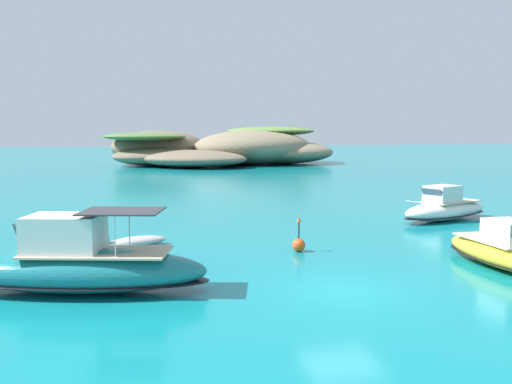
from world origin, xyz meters
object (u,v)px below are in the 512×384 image
islet_large (257,149)px  motorboat_yellow (503,251)px  islet_small (166,151)px  dinghy_tender (138,241)px  motorboat_white (445,208)px  motorboat_teal (78,266)px  channel_buoy (299,244)px

islet_large → motorboat_yellow: (-7.98, -71.49, -1.81)m
islet_small → dinghy_tender: size_ratio=9.59×
islet_large → dinghy_tender: 67.67m
motorboat_white → dinghy_tender: 17.80m
islet_small → islet_large: bearing=5.9°
motorboat_yellow → motorboat_teal: bearing=178.5°
dinghy_tender → islet_small: bearing=84.4°
channel_buoy → islet_small: bearing=90.4°
motorboat_yellow → islet_large: bearing=83.6°
islet_small → motorboat_teal: 70.05m
motorboat_white → channel_buoy: motorboat_white is taller
motorboat_yellow → motorboat_white: motorboat_white is taller
islet_small → motorboat_white: size_ratio=3.89×
islet_small → channel_buoy: bearing=-89.6°
islet_small → motorboat_white: bearing=-79.2°
motorboat_teal → motorboat_white: bearing=27.8°
dinghy_tender → channel_buoy: channel_buoy is taller
motorboat_white → dinghy_tender: bearing=-168.8°
channel_buoy → motorboat_white: bearing=29.8°
motorboat_yellow → motorboat_teal: 15.18m
islet_large → motorboat_teal: 74.78m
motorboat_teal → dinghy_tender: (2.04, 6.83, -0.60)m
motorboat_teal → channel_buoy: (8.64, 4.06, -0.49)m
islet_small → motorboat_yellow: bearing=-84.3°
islet_large → motorboat_teal: islet_large is taller
islet_large → dinghy_tender: (-21.11, -64.26, -2.20)m
islet_small → motorboat_teal: (-8.22, -69.55, -1.35)m
islet_large → motorboat_teal: (-23.15, -71.09, -1.59)m
motorboat_yellow → dinghy_tender: motorboat_yellow is taller
motorboat_white → dinghy_tender: size_ratio=2.47×
islet_large → motorboat_white: size_ratio=3.86×
islet_large → channel_buoy: 68.61m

